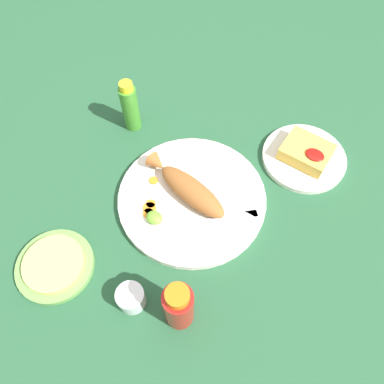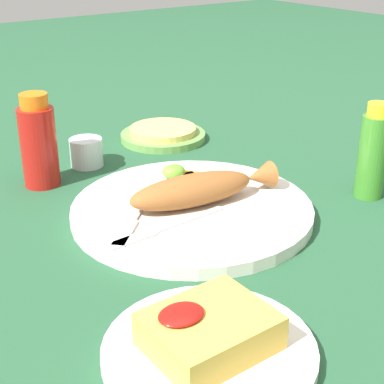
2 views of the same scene
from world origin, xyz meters
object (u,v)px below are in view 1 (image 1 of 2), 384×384
at_px(side_plate_fries, 304,158).
at_px(main_plate, 192,198).
at_px(hot_sauce_bottle_green, 130,107).
at_px(tortilla_plate, 55,266).
at_px(fork_far, 223,218).
at_px(hot_sauce_bottle_red, 179,306).
at_px(fork_near, 230,200).
at_px(salt_cup, 131,298).
at_px(fried_fish, 188,188).

bearing_deg(side_plate_fries, main_plate, -123.16).
height_order(hot_sauce_bottle_green, tortilla_plate, hot_sauce_bottle_green).
bearing_deg(tortilla_plate, hot_sauce_bottle_green, 105.24).
xyz_separation_m(fork_far, hot_sauce_bottle_red, (0.04, -0.23, 0.05)).
bearing_deg(fork_far, side_plate_fries, 30.33).
bearing_deg(main_plate, hot_sauce_bottle_green, 157.95).
bearing_deg(side_plate_fries, fork_near, -111.92).
relative_size(salt_cup, tortilla_plate, 0.34).
relative_size(hot_sauce_bottle_red, hot_sauce_bottle_green, 1.01).
xyz_separation_m(main_plate, side_plate_fries, (0.17, 0.26, -0.00)).
relative_size(main_plate, fried_fish, 1.48).
relative_size(fried_fish, salt_cup, 4.12).
bearing_deg(main_plate, fried_fish, 170.54).
relative_size(fork_far, tortilla_plate, 0.86).
relative_size(fried_fish, tortilla_plate, 1.42).
height_order(main_plate, hot_sauce_bottle_green, hot_sauce_bottle_green).
relative_size(fork_far, side_plate_fries, 0.68).
height_order(hot_sauce_bottle_red, tortilla_plate, hot_sauce_bottle_red).
xyz_separation_m(salt_cup, side_plate_fries, (0.14, 0.53, -0.01)).
bearing_deg(fried_fish, salt_cup, -70.89).
xyz_separation_m(fried_fish, fork_far, (0.11, -0.01, -0.02)).
relative_size(hot_sauce_bottle_green, salt_cup, 2.60).
bearing_deg(fork_near, salt_cup, -100.78).
xyz_separation_m(main_plate, tortilla_plate, (-0.15, -0.30, -0.00)).
bearing_deg(fork_far, main_plate, 130.77).
bearing_deg(fork_near, fried_fish, -160.14).
distance_m(fried_fish, hot_sauce_bottle_red, 0.28).
xyz_separation_m(hot_sauce_bottle_green, salt_cup, (0.30, -0.38, -0.05)).
distance_m(main_plate, hot_sauce_bottle_red, 0.28).
height_order(fork_near, hot_sauce_bottle_red, hot_sauce_bottle_red).
bearing_deg(fried_fish, fork_near, 31.14).
distance_m(fork_far, hot_sauce_bottle_green, 0.38).
bearing_deg(tortilla_plate, main_plate, 63.44).
bearing_deg(tortilla_plate, hot_sauce_bottle_red, 13.25).
xyz_separation_m(salt_cup, tortilla_plate, (-0.18, -0.03, -0.01)).
relative_size(fork_near, hot_sauce_bottle_green, 1.24).
height_order(hot_sauce_bottle_red, side_plate_fries, hot_sauce_bottle_red).
relative_size(fork_near, salt_cup, 3.21).
distance_m(hot_sauce_bottle_green, tortilla_plate, 0.43).
xyz_separation_m(fried_fish, fork_near, (0.10, 0.04, -0.02)).
height_order(fried_fish, tortilla_plate, fried_fish).
xyz_separation_m(hot_sauce_bottle_red, tortilla_plate, (-0.28, -0.07, -0.06)).
bearing_deg(hot_sauce_bottle_green, tortilla_plate, -74.76).
height_order(fried_fish, fork_far, fried_fish).
bearing_deg(side_plate_fries, fork_far, -106.07).
bearing_deg(salt_cup, fork_far, 77.05).
relative_size(fork_far, salt_cup, 2.49).
distance_m(main_plate, side_plate_fries, 0.31).
bearing_deg(fried_fish, hot_sauce_bottle_green, 166.77).
height_order(fried_fish, hot_sauce_bottle_green, hot_sauce_bottle_green).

